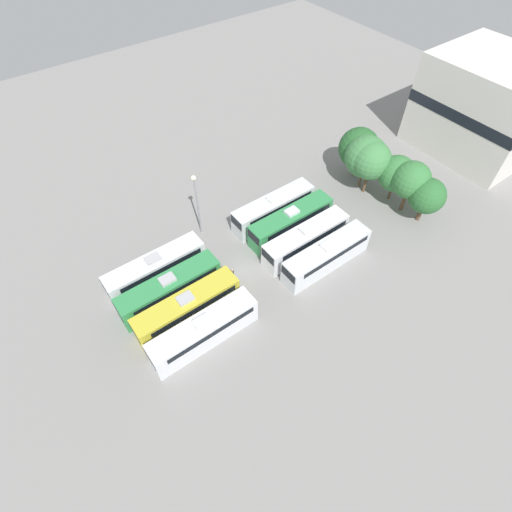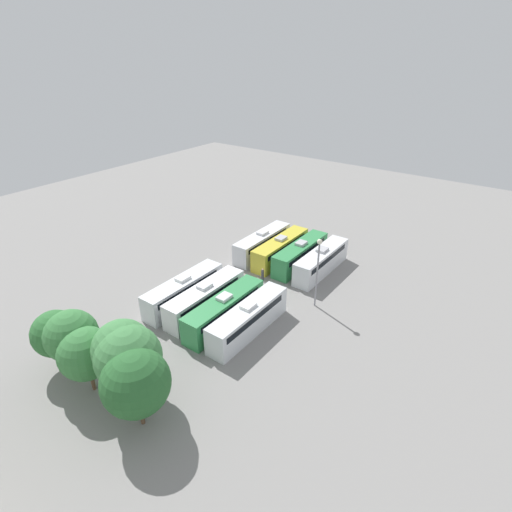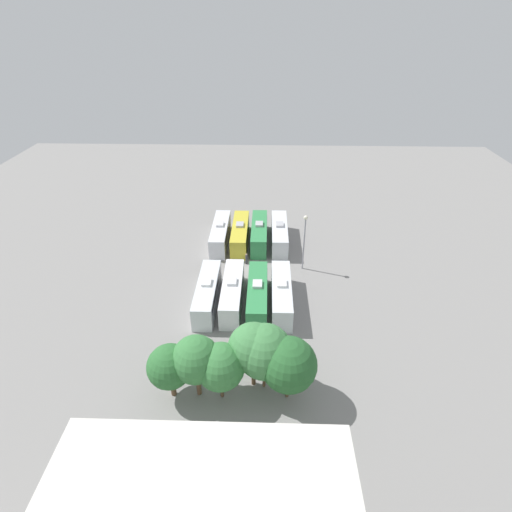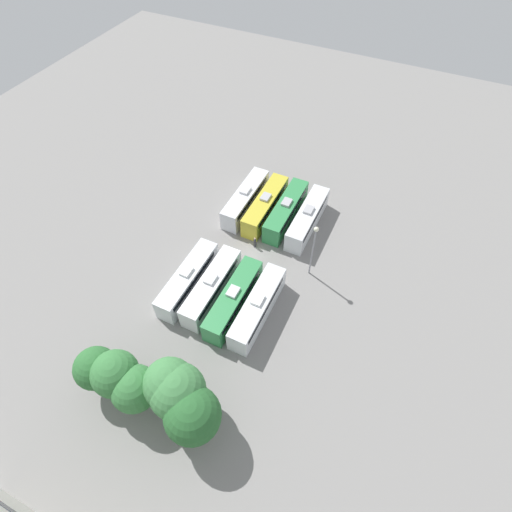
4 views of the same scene
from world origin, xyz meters
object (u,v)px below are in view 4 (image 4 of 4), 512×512
(bus_6, at_px, (212,287))
(bus_4, at_px, (258,307))
(worker_person, at_px, (255,243))
(tree_0, at_px, (193,415))
(tree_5, at_px, (96,368))
(bus_1, at_px, (286,211))
(tree_1, at_px, (178,391))
(tree_4, at_px, (115,374))
(tree_2, at_px, (169,384))
(bus_0, at_px, (307,218))
(bus_7, at_px, (188,279))
(bus_5, at_px, (233,299))
(bus_2, at_px, (265,205))
(light_pole, at_px, (314,244))
(tree_3, at_px, (135,389))
(bus_3, at_px, (245,199))

(bus_6, bearing_deg, bus_4, 178.10)
(worker_person, height_order, tree_0, tree_0)
(bus_6, height_order, tree_5, tree_5)
(bus_1, height_order, tree_1, tree_1)
(tree_4, distance_m, tree_5, 2.68)
(bus_1, bearing_deg, tree_2, 90.14)
(bus_0, bearing_deg, bus_7, 59.28)
(bus_6, bearing_deg, bus_5, 171.95)
(bus_2, height_order, bus_7, same)
(tree_0, bearing_deg, bus_4, -89.11)
(bus_1, relative_size, tree_0, 1.57)
(bus_2, height_order, tree_4, tree_4)
(bus_1, relative_size, bus_7, 1.00)
(bus_4, bearing_deg, bus_0, -90.34)
(bus_1, relative_size, light_pole, 1.29)
(bus_5, xyz_separation_m, bus_6, (3.27, -0.46, 0.00))
(bus_6, bearing_deg, tree_3, 90.51)
(worker_person, bearing_deg, bus_4, 117.29)
(bus_6, bearing_deg, tree_2, 103.55)
(bus_6, relative_size, tree_5, 1.83)
(light_pole, bearing_deg, bus_6, 40.91)
(bus_5, height_order, tree_1, tree_1)
(tree_4, bearing_deg, tree_0, 179.44)
(bus_3, relative_size, tree_2, 1.48)
(tree_4, xyz_separation_m, tree_5, (2.54, 0.19, -0.83))
(bus_6, relative_size, tree_2, 1.48)
(bus_1, distance_m, tree_4, 31.41)
(bus_7, relative_size, tree_2, 1.48)
(bus_0, height_order, bus_7, same)
(bus_5, height_order, worker_person, bus_5)
(bus_2, xyz_separation_m, bus_3, (3.24, -0.05, 0.00))
(tree_0, bearing_deg, bus_0, -89.76)
(bus_4, distance_m, tree_0, 14.80)
(bus_4, height_order, light_pole, light_pole)
(tree_3, bearing_deg, worker_person, -92.91)
(tree_1, distance_m, tree_4, 6.59)
(bus_1, xyz_separation_m, worker_person, (1.76, 6.66, -0.92))
(bus_4, distance_m, tree_2, 13.89)
(bus_1, distance_m, worker_person, 6.95)
(bus_5, xyz_separation_m, worker_person, (1.90, -9.93, -0.92))
(tree_0, height_order, tree_1, tree_1)
(bus_3, distance_m, light_pole, 15.49)
(bus_3, height_order, worker_person, bus_3)
(bus_3, height_order, bus_5, same)
(bus_3, distance_m, tree_3, 31.10)
(tree_0, bearing_deg, light_pole, -97.73)
(bus_5, distance_m, bus_6, 3.30)
(tree_1, height_order, tree_3, tree_1)
(light_pole, xyz_separation_m, tree_1, (5.45, 22.02, -0.95))
(tree_2, bearing_deg, bus_1, -89.86)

